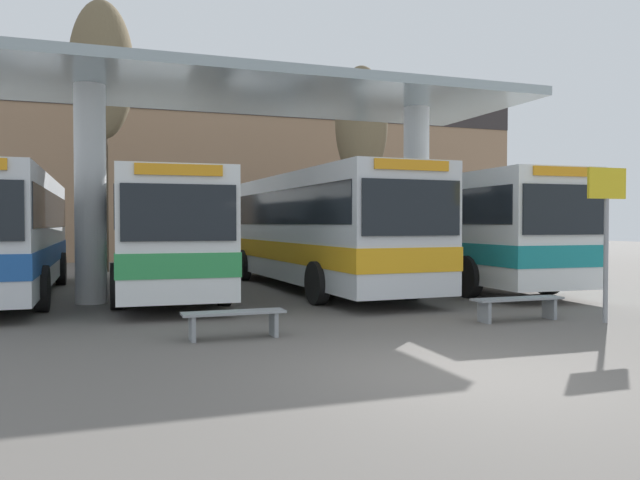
{
  "coord_description": "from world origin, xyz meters",
  "views": [
    {
      "loc": [
        -4.24,
        -6.87,
        1.94
      ],
      "look_at": [
        0.0,
        5.05,
        1.6
      ],
      "focal_mm": 35.0,
      "sensor_mm": 36.0,
      "label": 1
    }
  ],
  "objects_px": {
    "poplar_tree_behind_left": "(361,126)",
    "transit_bus_far_right_bay": "(445,226)",
    "transit_bus_left_bay": "(1,230)",
    "waiting_bench_near_pillar": "(518,303)",
    "waiting_bench_mid_platform": "(234,318)",
    "parked_car_street": "(268,241)",
    "info_sign_platform": "(606,213)",
    "transit_bus_center_bay": "(162,230)",
    "transit_bus_right_bay": "(313,226)",
    "poplar_tree_behind_right": "(102,74)"
  },
  "relations": [
    {
      "from": "transit_bus_left_bay",
      "to": "waiting_bench_mid_platform",
      "type": "height_order",
      "value": "transit_bus_left_bay"
    },
    {
      "from": "poplar_tree_behind_right",
      "to": "transit_bus_center_bay",
      "type": "bearing_deg",
      "value": -79.18
    },
    {
      "from": "transit_bus_center_bay",
      "to": "transit_bus_right_bay",
      "type": "height_order",
      "value": "transit_bus_right_bay"
    },
    {
      "from": "transit_bus_left_bay",
      "to": "transit_bus_right_bay",
      "type": "distance_m",
      "value": 8.47
    },
    {
      "from": "transit_bus_left_bay",
      "to": "transit_bus_far_right_bay",
      "type": "height_order",
      "value": "transit_bus_far_right_bay"
    },
    {
      "from": "transit_bus_left_bay",
      "to": "waiting_bench_near_pillar",
      "type": "relative_size",
      "value": 5.66
    },
    {
      "from": "transit_bus_center_bay",
      "to": "parked_car_street",
      "type": "bearing_deg",
      "value": -115.65
    },
    {
      "from": "waiting_bench_near_pillar",
      "to": "poplar_tree_behind_right",
      "type": "relative_size",
      "value": 0.18
    },
    {
      "from": "waiting_bench_near_pillar",
      "to": "parked_car_street",
      "type": "relative_size",
      "value": 0.41
    },
    {
      "from": "transit_bus_right_bay",
      "to": "waiting_bench_mid_platform",
      "type": "height_order",
      "value": "transit_bus_right_bay"
    },
    {
      "from": "info_sign_platform",
      "to": "transit_bus_center_bay",
      "type": "bearing_deg",
      "value": 130.8
    },
    {
      "from": "waiting_bench_near_pillar",
      "to": "poplar_tree_behind_left",
      "type": "xyz_separation_m",
      "value": [
        3.4,
        15.72,
        5.98
      ]
    },
    {
      "from": "parked_car_street",
      "to": "transit_bus_center_bay",
      "type": "bearing_deg",
      "value": -116.1
    },
    {
      "from": "transit_bus_right_bay",
      "to": "poplar_tree_behind_right",
      "type": "relative_size",
      "value": 1.1
    },
    {
      "from": "transit_bus_left_bay",
      "to": "transit_bus_center_bay",
      "type": "relative_size",
      "value": 0.9
    },
    {
      "from": "transit_bus_far_right_bay",
      "to": "parked_car_street",
      "type": "height_order",
      "value": "transit_bus_far_right_bay"
    },
    {
      "from": "poplar_tree_behind_left",
      "to": "poplar_tree_behind_right",
      "type": "bearing_deg",
      "value": 177.72
    },
    {
      "from": "transit_bus_left_bay",
      "to": "waiting_bench_mid_platform",
      "type": "bearing_deg",
      "value": 120.42
    },
    {
      "from": "transit_bus_far_right_bay",
      "to": "transit_bus_center_bay",
      "type": "bearing_deg",
      "value": -3.31
    },
    {
      "from": "transit_bus_far_right_bay",
      "to": "parked_car_street",
      "type": "distance_m",
      "value": 12.88
    },
    {
      "from": "info_sign_platform",
      "to": "parked_car_street",
      "type": "distance_m",
      "value": 20.6
    },
    {
      "from": "transit_bus_far_right_bay",
      "to": "waiting_bench_mid_platform",
      "type": "bearing_deg",
      "value": 43.04
    },
    {
      "from": "waiting_bench_mid_platform",
      "to": "parked_car_street",
      "type": "bearing_deg",
      "value": 73.59
    },
    {
      "from": "transit_bus_center_bay",
      "to": "poplar_tree_behind_right",
      "type": "relative_size",
      "value": 1.12
    },
    {
      "from": "info_sign_platform",
      "to": "poplar_tree_behind_left",
      "type": "height_order",
      "value": "poplar_tree_behind_left"
    },
    {
      "from": "transit_bus_left_bay",
      "to": "transit_bus_center_bay",
      "type": "xyz_separation_m",
      "value": [
        4.14,
        0.12,
        -0.02
      ]
    },
    {
      "from": "info_sign_platform",
      "to": "transit_bus_far_right_bay",
      "type": "bearing_deg",
      "value": 81.81
    },
    {
      "from": "info_sign_platform",
      "to": "parked_car_street",
      "type": "xyz_separation_m",
      "value": [
        -1.36,
        20.52,
        -1.08
      ]
    },
    {
      "from": "poplar_tree_behind_left",
      "to": "waiting_bench_mid_platform",
      "type": "bearing_deg",
      "value": -120.1
    },
    {
      "from": "transit_bus_right_bay",
      "to": "waiting_bench_mid_platform",
      "type": "distance_m",
      "value": 8.41
    },
    {
      "from": "poplar_tree_behind_left",
      "to": "transit_bus_far_right_bay",
      "type": "bearing_deg",
      "value": -95.33
    },
    {
      "from": "poplar_tree_behind_left",
      "to": "transit_bus_left_bay",
      "type": "bearing_deg",
      "value": -150.18
    },
    {
      "from": "transit_bus_far_right_bay",
      "to": "waiting_bench_near_pillar",
      "type": "distance_m",
      "value": 7.75
    },
    {
      "from": "info_sign_platform",
      "to": "parked_car_street",
      "type": "height_order",
      "value": "info_sign_platform"
    },
    {
      "from": "transit_bus_left_bay",
      "to": "info_sign_platform",
      "type": "bearing_deg",
      "value": 143.99
    },
    {
      "from": "transit_bus_far_right_bay",
      "to": "poplar_tree_behind_right",
      "type": "height_order",
      "value": "poplar_tree_behind_right"
    },
    {
      "from": "transit_bus_left_bay",
      "to": "transit_bus_far_right_bay",
      "type": "bearing_deg",
      "value": 177.13
    },
    {
      "from": "transit_bus_center_bay",
      "to": "waiting_bench_near_pillar",
      "type": "relative_size",
      "value": 6.27
    },
    {
      "from": "transit_bus_center_bay",
      "to": "transit_bus_far_right_bay",
      "type": "height_order",
      "value": "transit_bus_far_right_bay"
    },
    {
      "from": "waiting_bench_mid_platform",
      "to": "transit_bus_right_bay",
      "type": "bearing_deg",
      "value": 61.88
    },
    {
      "from": "waiting_bench_mid_platform",
      "to": "info_sign_platform",
      "type": "relative_size",
      "value": 0.57
    },
    {
      "from": "transit_bus_center_bay",
      "to": "poplar_tree_behind_right",
      "type": "xyz_separation_m",
      "value": [
        -1.56,
        8.15,
        6.15
      ]
    },
    {
      "from": "waiting_bench_near_pillar",
      "to": "parked_car_street",
      "type": "bearing_deg",
      "value": 89.69
    },
    {
      "from": "transit_bus_center_bay",
      "to": "poplar_tree_behind_right",
      "type": "height_order",
      "value": "poplar_tree_behind_right"
    },
    {
      "from": "transit_bus_center_bay",
      "to": "transit_bus_left_bay",
      "type": "bearing_deg",
      "value": 3.98
    },
    {
      "from": "transit_bus_far_right_bay",
      "to": "info_sign_platform",
      "type": "bearing_deg",
      "value": 84.17
    },
    {
      "from": "transit_bus_right_bay",
      "to": "waiting_bench_mid_platform",
      "type": "xyz_separation_m",
      "value": [
        -3.9,
        -7.3,
        -1.5
      ]
    },
    {
      "from": "waiting_bench_near_pillar",
      "to": "poplar_tree_behind_left",
      "type": "relative_size",
      "value": 0.21
    },
    {
      "from": "transit_bus_right_bay",
      "to": "transit_bus_far_right_bay",
      "type": "height_order",
      "value": "transit_bus_right_bay"
    },
    {
      "from": "transit_bus_left_bay",
      "to": "transit_bus_right_bay",
      "type": "height_order",
      "value": "transit_bus_right_bay"
    }
  ]
}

